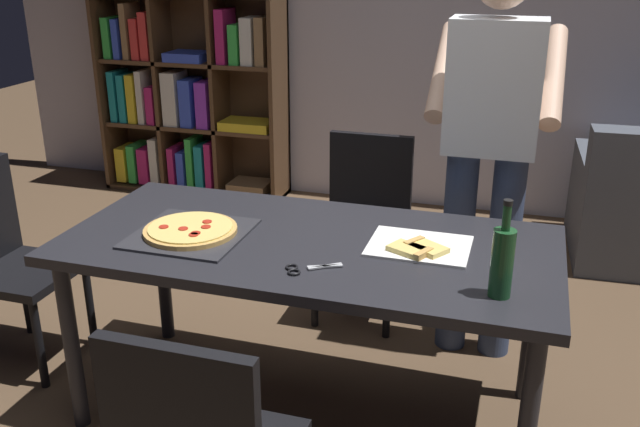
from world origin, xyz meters
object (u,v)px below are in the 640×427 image
object	(u,v)px
pepperoni_pizza_on_tray	(191,231)
wine_bottle	(502,261)
dining_table	(308,258)
chair_left_end	(5,253)
chair_far_side	(365,215)
person_serving_pizza	(490,140)
kitchen_scissors	(304,268)
bookshelf	(185,71)

from	to	relation	value
pepperoni_pizza_on_tray	wine_bottle	world-z (taller)	wine_bottle
dining_table	chair_left_end	size ratio (longest dim) A/B	2.02
dining_table	chair_far_side	distance (m)	0.93
person_serving_pizza	chair_left_end	bearing A→B (deg)	-160.69
chair_left_end	wine_bottle	distance (m)	2.14
chair_far_side	wine_bottle	xyz separation A→B (m)	(0.70, -1.15, 0.36)
person_serving_pizza	pepperoni_pizza_on_tray	world-z (taller)	person_serving_pizza
chair_left_end	pepperoni_pizza_on_tray	xyz separation A→B (m)	(0.96, -0.08, 0.25)
chair_far_side	wine_bottle	distance (m)	1.40
chair_far_side	person_serving_pizza	world-z (taller)	person_serving_pizza
pepperoni_pizza_on_tray	kitchen_scissors	size ratio (longest dim) A/B	2.12
kitchen_scissors	dining_table	bearing A→B (deg)	105.28
chair_left_end	wine_bottle	world-z (taller)	wine_bottle
pepperoni_pizza_on_tray	bookshelf	bearing A→B (deg)	117.60
dining_table	wine_bottle	distance (m)	0.77
chair_left_end	pepperoni_pizza_on_tray	size ratio (longest dim) A/B	2.20
chair_far_side	pepperoni_pizza_on_tray	xyz separation A→B (m)	(-0.44, -1.00, 0.25)
chair_left_end	chair_far_side	bearing A→B (deg)	33.21
person_serving_pizza	pepperoni_pizza_on_tray	xyz separation A→B (m)	(-1.02, -0.78, -0.23)
dining_table	wine_bottle	xyz separation A→B (m)	(0.70, -0.24, 0.19)
person_serving_pizza	kitchen_scissors	distance (m)	1.10
dining_table	person_serving_pizza	xyz separation A→B (m)	(0.58, 0.69, 0.32)
wine_bottle	kitchen_scissors	world-z (taller)	wine_bottle
chair_far_side	wine_bottle	world-z (taller)	wine_bottle
dining_table	bookshelf	bearing A→B (deg)	125.93
bookshelf	pepperoni_pizza_on_tray	xyz separation A→B (m)	(1.28, -2.46, -0.14)
chair_left_end	bookshelf	world-z (taller)	bookshelf
chair_far_side	kitchen_scissors	xyz separation A→B (m)	(0.07, -1.16, 0.24)
chair_left_end	person_serving_pizza	world-z (taller)	person_serving_pizza
dining_table	person_serving_pizza	distance (m)	0.96
person_serving_pizza	pepperoni_pizza_on_tray	distance (m)	1.30
bookshelf	kitchen_scissors	size ratio (longest dim) A/B	10.11
chair_left_end	person_serving_pizza	xyz separation A→B (m)	(1.98, 0.69, 0.49)
dining_table	pepperoni_pizza_on_tray	distance (m)	0.45
dining_table	pepperoni_pizza_on_tray	xyz separation A→B (m)	(-0.44, -0.08, 0.09)
pepperoni_pizza_on_tray	wine_bottle	distance (m)	1.15
chair_left_end	dining_table	bearing A→B (deg)	0.00
dining_table	person_serving_pizza	bearing A→B (deg)	49.95
dining_table	kitchen_scissors	xyz separation A→B (m)	(0.07, -0.24, 0.08)
chair_far_side	chair_left_end	world-z (taller)	same
bookshelf	wine_bottle	world-z (taller)	bookshelf
bookshelf	pepperoni_pizza_on_tray	world-z (taller)	bookshelf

